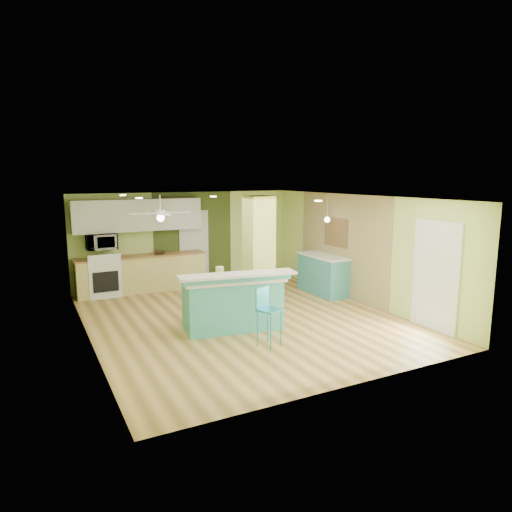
# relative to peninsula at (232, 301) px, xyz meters

# --- Properties ---
(floor) EXTENTS (6.00, 7.00, 0.01)m
(floor) POSITION_rel_peninsula_xyz_m (0.43, 0.46, -0.54)
(floor) COLOR olive
(floor) RESTS_ON ground
(ceiling) EXTENTS (6.00, 7.00, 0.01)m
(ceiling) POSITION_rel_peninsula_xyz_m (0.43, 0.46, 1.97)
(ceiling) COLOR white
(ceiling) RESTS_ON wall_back
(wall_back) EXTENTS (6.00, 0.01, 2.50)m
(wall_back) POSITION_rel_peninsula_xyz_m (0.43, 3.96, 0.71)
(wall_back) COLOR #C3DA74
(wall_back) RESTS_ON floor
(wall_front) EXTENTS (6.00, 0.01, 2.50)m
(wall_front) POSITION_rel_peninsula_xyz_m (0.43, -3.05, 0.71)
(wall_front) COLOR #C3DA74
(wall_front) RESTS_ON floor
(wall_left) EXTENTS (0.01, 7.00, 2.50)m
(wall_left) POSITION_rel_peninsula_xyz_m (-2.58, 0.46, 0.71)
(wall_left) COLOR #C3DA74
(wall_left) RESTS_ON floor
(wall_right) EXTENTS (0.01, 7.00, 2.50)m
(wall_right) POSITION_rel_peninsula_xyz_m (3.43, 0.46, 0.71)
(wall_right) COLOR #C3DA74
(wall_right) RESTS_ON floor
(wood_panel) EXTENTS (0.02, 3.40, 2.50)m
(wood_panel) POSITION_rel_peninsula_xyz_m (3.42, 1.06, 0.71)
(wood_panel) COLOR #8D7A50
(wood_panel) RESTS_ON floor
(olive_accent) EXTENTS (2.20, 0.02, 2.50)m
(olive_accent) POSITION_rel_peninsula_xyz_m (0.63, 3.95, 0.71)
(olive_accent) COLOR #3B491D
(olive_accent) RESTS_ON floor
(interior_door) EXTENTS (0.82, 0.05, 2.00)m
(interior_door) POSITION_rel_peninsula_xyz_m (0.63, 3.92, 0.46)
(interior_door) COLOR silver
(interior_door) RESTS_ON floor
(french_door) EXTENTS (0.04, 1.08, 2.10)m
(french_door) POSITION_rel_peninsula_xyz_m (3.40, -1.84, 0.51)
(french_door) COLOR white
(french_door) RESTS_ON floor
(column) EXTENTS (0.55, 0.55, 2.50)m
(column) POSITION_rel_peninsula_xyz_m (1.08, 0.96, 0.71)
(column) COLOR #CACB5E
(column) RESTS_ON floor
(kitchen_run) EXTENTS (3.25, 0.63, 0.94)m
(kitchen_run) POSITION_rel_peninsula_xyz_m (-0.87, 3.66, -0.07)
(kitchen_run) COLOR #CCBC6A
(kitchen_run) RESTS_ON floor
(stove) EXTENTS (0.76, 0.66, 1.08)m
(stove) POSITION_rel_peninsula_xyz_m (-1.82, 3.65, -0.08)
(stove) COLOR white
(stove) RESTS_ON floor
(upper_cabinets) EXTENTS (3.20, 0.34, 0.80)m
(upper_cabinets) POSITION_rel_peninsula_xyz_m (-0.87, 3.78, 1.41)
(upper_cabinets) COLOR silver
(upper_cabinets) RESTS_ON wall_back
(microwave) EXTENTS (0.70, 0.48, 0.39)m
(microwave) POSITION_rel_peninsula_xyz_m (-1.82, 3.66, 0.81)
(microwave) COLOR silver
(microwave) RESTS_ON wall_back
(ceiling_fan) EXTENTS (1.41, 1.41, 0.61)m
(ceiling_fan) POSITION_rel_peninsula_xyz_m (-0.67, 2.46, 1.54)
(ceiling_fan) COLOR white
(ceiling_fan) RESTS_ON ceiling
(pendant_lamp) EXTENTS (0.14, 0.14, 0.69)m
(pendant_lamp) POSITION_rel_peninsula_xyz_m (3.08, 1.21, 1.35)
(pendant_lamp) COLOR white
(pendant_lamp) RESTS_ON ceiling
(wall_decor) EXTENTS (0.03, 0.90, 0.70)m
(wall_decor) POSITION_rel_peninsula_xyz_m (3.39, 1.26, 1.01)
(wall_decor) COLOR brown
(wall_decor) RESTS_ON wood_panel
(peninsula) EXTENTS (2.23, 1.47, 1.17)m
(peninsula) POSITION_rel_peninsula_xyz_m (0.00, 0.00, 0.00)
(peninsula) COLOR teal
(peninsula) RESTS_ON floor
(bar_stool) EXTENTS (0.45, 0.45, 1.04)m
(bar_stool) POSITION_rel_peninsula_xyz_m (0.13, -1.14, 0.15)
(bar_stool) COLOR teal
(bar_stool) RESTS_ON floor
(side_counter) EXTENTS (0.64, 1.52, 0.98)m
(side_counter) POSITION_rel_peninsula_xyz_m (3.13, 1.39, -0.05)
(side_counter) COLOR teal
(side_counter) RESTS_ON floor
(fruit_bowl) EXTENTS (0.37, 0.37, 0.08)m
(fruit_bowl) POSITION_rel_peninsula_xyz_m (-0.41, 3.62, 0.44)
(fruit_bowl) COLOR #392617
(fruit_bowl) RESTS_ON kitchen_run
(canister) EXTENTS (0.15, 0.15, 0.19)m
(canister) POSITION_rel_peninsula_xyz_m (-0.18, 0.18, 0.57)
(canister) COLOR gold
(canister) RESTS_ON peninsula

